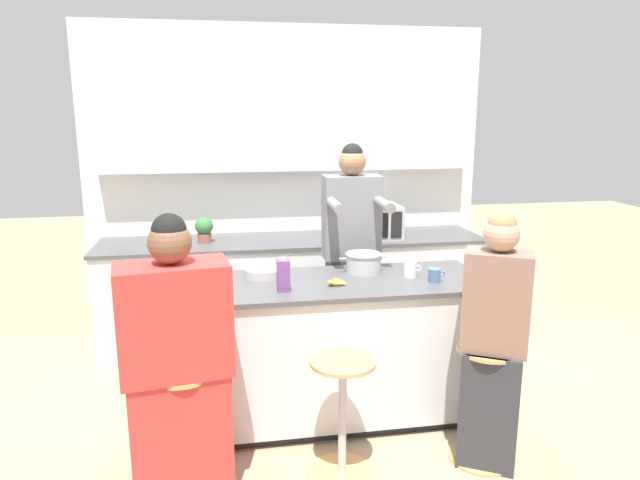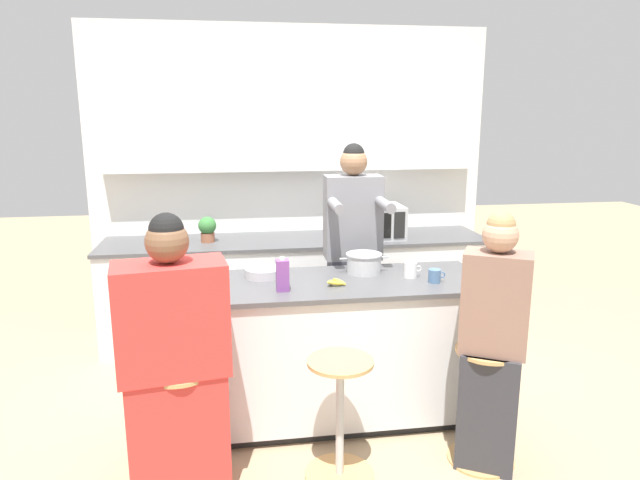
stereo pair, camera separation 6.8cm
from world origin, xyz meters
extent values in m
plane|color=tan|center=(0.00, 0.00, 0.00)|extent=(16.00, 16.00, 0.00)
cube|color=silver|center=(0.00, 1.79, 1.35)|extent=(3.55, 0.06, 2.70)
cube|color=silver|center=(0.00, 1.68, 1.83)|extent=(3.27, 0.16, 0.75)
cube|color=silver|center=(0.00, 1.41, 0.43)|extent=(3.27, 0.66, 0.85)
cube|color=#4C4C4F|center=(0.00, 1.41, 0.87)|extent=(3.30, 0.69, 0.03)
cube|color=black|center=(0.00, 0.00, 0.03)|extent=(1.96, 0.59, 0.06)
cube|color=silver|center=(0.00, 0.00, 0.48)|extent=(2.04, 0.67, 0.83)
cube|color=#4C4C4F|center=(0.00, 0.00, 0.91)|extent=(2.08, 0.71, 0.03)
cylinder|color=#B7BABC|center=(-0.83, -0.61, 0.34)|extent=(0.04, 0.04, 0.65)
cylinder|color=tan|center=(-0.83, -0.61, 0.67)|extent=(0.35, 0.35, 0.02)
cylinder|color=tan|center=(0.00, -0.64, 0.01)|extent=(0.38, 0.38, 0.01)
cylinder|color=#B7BABC|center=(0.00, -0.64, 0.34)|extent=(0.04, 0.04, 0.65)
cylinder|color=tan|center=(0.00, -0.64, 0.67)|extent=(0.35, 0.35, 0.02)
cylinder|color=tan|center=(0.83, -0.62, 0.01)|extent=(0.38, 0.38, 0.01)
cylinder|color=#B7BABC|center=(0.83, -0.62, 0.34)|extent=(0.04, 0.04, 0.65)
cylinder|color=tan|center=(0.83, -0.62, 0.67)|extent=(0.35, 0.35, 0.02)
cube|color=#383842|center=(0.31, 0.55, 0.46)|extent=(0.35, 0.23, 0.92)
cube|color=slate|center=(0.31, 0.55, 1.22)|extent=(0.41, 0.23, 0.60)
cylinder|color=slate|center=(0.14, 0.28, 1.35)|extent=(0.08, 0.33, 0.07)
cylinder|color=slate|center=(0.47, 0.27, 1.35)|extent=(0.08, 0.33, 0.07)
sphere|color=#936B4C|center=(0.31, 0.55, 1.62)|extent=(0.20, 0.20, 0.19)
sphere|color=black|center=(0.31, 0.55, 1.67)|extent=(0.15, 0.15, 0.15)
cube|color=red|center=(-0.85, -0.64, 0.34)|extent=(0.53, 0.34, 0.68)
cube|color=red|center=(-0.85, -0.64, 0.97)|extent=(0.58, 0.37, 0.57)
sphere|color=brown|center=(-0.85, -0.64, 1.35)|extent=(0.24, 0.24, 0.21)
sphere|color=black|center=(-0.85, -0.64, 1.41)|extent=(0.19, 0.19, 0.17)
cube|color=#333338|center=(0.84, -0.64, 0.34)|extent=(0.40, 0.38, 0.68)
cube|color=#896656|center=(0.84, -0.64, 0.96)|extent=(0.41, 0.36, 0.55)
sphere|color=tan|center=(0.84, -0.64, 1.33)|extent=(0.25, 0.25, 0.19)
sphere|color=#A37F51|center=(0.84, -0.64, 1.38)|extent=(0.20, 0.20, 0.15)
cylinder|color=#B7BABC|center=(0.30, 0.16, 0.99)|extent=(0.22, 0.22, 0.12)
cylinder|color=#B7BABC|center=(0.30, 0.16, 1.05)|extent=(0.24, 0.24, 0.01)
cylinder|color=#B7BABC|center=(0.17, 0.16, 1.02)|extent=(0.05, 0.01, 0.01)
cylinder|color=#B7BABC|center=(0.44, 0.16, 1.02)|extent=(0.05, 0.01, 0.01)
cylinder|color=#B7BABC|center=(-0.36, 0.16, 0.95)|extent=(0.24, 0.24, 0.06)
cylinder|color=white|center=(0.57, 0.01, 0.97)|extent=(0.08, 0.08, 0.10)
torus|color=white|center=(0.63, 0.01, 0.98)|extent=(0.04, 0.01, 0.04)
cylinder|color=#4C7099|center=(0.69, -0.12, 0.97)|extent=(0.08, 0.08, 0.08)
torus|color=#4C7099|center=(0.74, -0.12, 0.97)|extent=(0.04, 0.01, 0.04)
ellipsoid|color=yellow|center=(0.07, -0.11, 0.94)|extent=(0.10, 0.04, 0.04)
ellipsoid|color=yellow|center=(0.04, -0.09, 0.94)|extent=(0.08, 0.10, 0.04)
ellipsoid|color=yellow|center=(0.10, -0.09, 0.94)|extent=(0.09, 0.09, 0.04)
cube|color=#7A428E|center=(-0.26, -0.14, 1.02)|extent=(0.07, 0.07, 0.19)
cylinder|color=white|center=(-0.26, -0.14, 1.12)|extent=(0.03, 0.03, 0.02)
cube|color=#B2B5B7|center=(0.66, 1.37, 1.03)|extent=(0.52, 0.39, 0.28)
cube|color=black|center=(0.61, 1.17, 1.03)|extent=(0.32, 0.01, 0.22)
cube|color=black|center=(0.85, 1.17, 1.03)|extent=(0.09, 0.01, 0.23)
cylinder|color=#93563D|center=(-0.75, 1.41, 0.92)|extent=(0.12, 0.12, 0.08)
sphere|color=#387538|center=(-0.75, 1.41, 1.03)|extent=(0.15, 0.15, 0.15)
camera|label=1|loc=(-0.59, -3.36, 1.96)|focal=32.00mm
camera|label=2|loc=(-0.53, -3.37, 1.96)|focal=32.00mm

